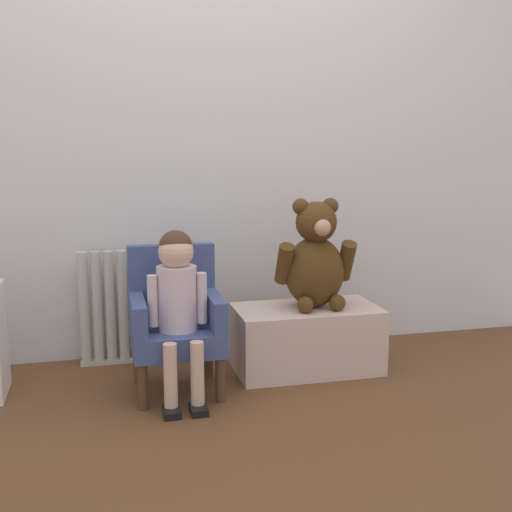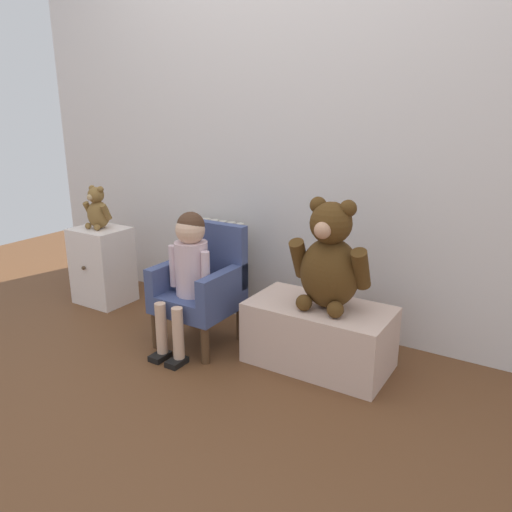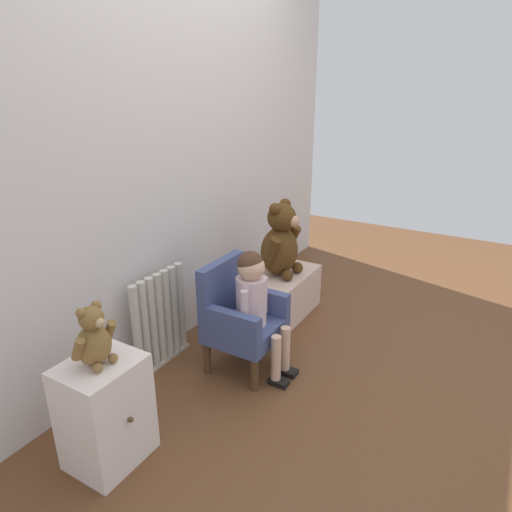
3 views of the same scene
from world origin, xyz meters
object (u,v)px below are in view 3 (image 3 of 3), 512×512
(child_figure, at_px, (255,296))
(low_bench, at_px, (277,296))
(radiator, at_px, (160,320))
(child_armchair, at_px, (239,316))
(small_dresser, at_px, (106,412))
(small_teddy_bear, at_px, (94,338))
(large_teddy_bear, at_px, (280,243))

(child_figure, height_order, low_bench, child_figure)
(radiator, bearing_deg, low_bench, -20.24)
(child_armchair, bearing_deg, small_dresser, 173.01)
(radiator, xyz_separation_m, low_bench, (0.86, -0.32, -0.13))
(small_dresser, height_order, child_armchair, child_armchair)
(child_armchair, height_order, small_teddy_bear, small_teddy_bear)
(radiator, distance_m, low_bench, 0.92)
(radiator, relative_size, large_teddy_bear, 1.09)
(child_armchair, distance_m, low_bench, 0.67)
(small_dresser, height_order, low_bench, small_dresser)
(child_armchair, xyz_separation_m, child_figure, (-0.00, -0.11, 0.15))
(child_armchair, relative_size, child_figure, 0.88)
(small_dresser, relative_size, small_teddy_bear, 1.83)
(low_bench, distance_m, large_teddy_bear, 0.39)
(child_armchair, xyz_separation_m, small_teddy_bear, (-0.90, 0.11, 0.29))
(radiator, distance_m, small_dresser, 0.75)
(small_teddy_bear, bearing_deg, child_armchair, -7.12)
(child_figure, bearing_deg, large_teddy_bear, 16.35)
(small_dresser, distance_m, small_teddy_bear, 0.36)
(child_armchair, height_order, low_bench, child_armchair)
(radiator, xyz_separation_m, child_figure, (0.21, -0.51, 0.19))
(low_bench, height_order, large_teddy_bear, large_teddy_bear)
(child_armchair, distance_m, child_figure, 0.19)
(child_figure, relative_size, low_bench, 1.06)
(radiator, bearing_deg, child_armchair, -62.37)
(child_armchair, relative_size, large_teddy_bear, 1.22)
(child_figure, height_order, large_teddy_bear, large_teddy_bear)
(radiator, relative_size, small_dresser, 1.16)
(child_armchair, bearing_deg, small_teddy_bear, 172.88)
(small_dresser, xyz_separation_m, low_bench, (1.55, -0.02, -0.09))
(low_bench, distance_m, small_teddy_bear, 1.61)
(small_dresser, relative_size, large_teddy_bear, 0.94)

